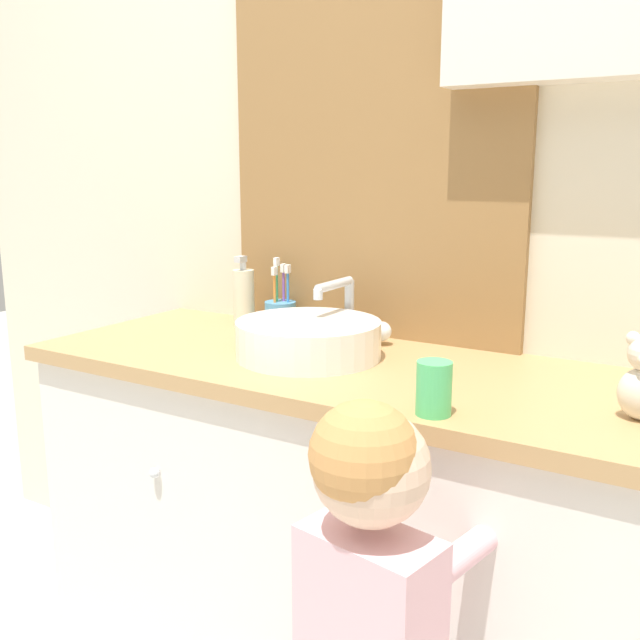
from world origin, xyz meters
TOP-DOWN VIEW (x-y plane):
  - wall_back at (0.02, 0.62)m, footprint 3.20×0.18m
  - vanity_counter at (0.00, 0.32)m, footprint 1.47×0.56m
  - sink_basin at (-0.09, 0.32)m, footprint 0.33×0.38m
  - toothbrush_holder at (-0.31, 0.53)m, footprint 0.08×0.08m
  - soap_dispenser at (-0.41, 0.49)m, footprint 0.06×0.06m
  - child_figure at (0.30, -0.13)m, footprint 0.28×0.45m
  - drinking_cup at (0.30, 0.10)m, footprint 0.06×0.06m

SIDE VIEW (x-z plane):
  - vanity_counter at x=0.00m, z-range 0.00..0.85m
  - child_figure at x=0.30m, z-range 0.10..1.04m
  - toothbrush_holder at x=-0.31m, z-range 0.80..0.99m
  - sink_basin at x=-0.09m, z-range 0.81..0.98m
  - drinking_cup at x=0.30m, z-range 0.85..0.95m
  - soap_dispenser at x=-0.41m, z-range 0.83..1.03m
  - wall_back at x=0.02m, z-range 0.04..2.54m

